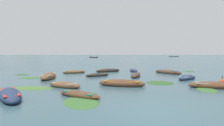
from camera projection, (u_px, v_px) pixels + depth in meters
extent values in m
plane|color=#385660|center=(105.00, 55.00, 1505.57)|extent=(6000.00, 6000.00, 0.00)
cone|color=#56665B|center=(37.00, 46.00, 2459.00)|extent=(895.30, 895.30, 242.89)
cone|color=slate|center=(80.00, 40.00, 2206.25)|extent=(1370.98, 1370.98, 378.07)
cone|color=slate|center=(154.00, 44.00, 2454.83)|extent=(849.60, 849.60, 291.05)
cone|color=slate|center=(216.00, 42.00, 2258.62)|extent=(1100.10, 1100.10, 328.78)
ellipsoid|color=brown|center=(74.00, 72.00, 25.90)|extent=(3.55, 2.09, 0.53)
cube|color=olive|center=(74.00, 71.00, 25.89)|extent=(2.56, 1.50, 0.05)
cube|color=brown|center=(74.00, 71.00, 25.89)|extent=(0.31, 0.76, 0.04)
ellipsoid|color=brown|center=(216.00, 86.00, 14.47)|extent=(4.59, 2.22, 0.65)
cube|color=#B7B2A3|center=(216.00, 83.00, 14.46)|extent=(3.31, 1.60, 0.05)
cube|color=brown|center=(216.00, 83.00, 14.45)|extent=(0.27, 0.85, 0.04)
ellipsoid|color=#2D2826|center=(108.00, 71.00, 27.98)|extent=(4.43, 3.20, 0.64)
cube|color=orange|center=(108.00, 69.00, 27.97)|extent=(3.19, 2.31, 0.05)
cube|color=#2D2826|center=(108.00, 69.00, 27.97)|extent=(0.49, 0.82, 0.04)
ellipsoid|color=#4C3323|center=(168.00, 72.00, 25.45)|extent=(3.57, 4.24, 0.66)
cube|color=#28519E|center=(168.00, 71.00, 25.44)|extent=(2.57, 3.05, 0.05)
cube|color=#4C3323|center=(168.00, 70.00, 25.44)|extent=(0.71, 0.55, 0.04)
ellipsoid|color=navy|center=(187.00, 78.00, 19.68)|extent=(3.48, 3.34, 0.58)
cube|color=#B7B2A3|center=(187.00, 76.00, 19.68)|extent=(2.51, 2.40, 0.05)
cube|color=navy|center=(187.00, 76.00, 19.67)|extent=(0.62, 0.67, 0.04)
ellipsoid|color=brown|center=(122.00, 83.00, 15.43)|extent=(4.38, 2.37, 0.71)
cube|color=orange|center=(122.00, 81.00, 15.42)|extent=(3.16, 1.71, 0.05)
cube|color=brown|center=(122.00, 81.00, 15.41)|extent=(0.31, 0.88, 0.04)
ellipsoid|color=brown|center=(64.00, 85.00, 14.77)|extent=(3.34, 2.44, 0.59)
cube|color=#B7B2A3|center=(64.00, 83.00, 14.76)|extent=(2.41, 1.76, 0.05)
cube|color=brown|center=(64.00, 83.00, 14.76)|extent=(0.40, 0.66, 0.04)
ellipsoid|color=#4C3323|center=(136.00, 75.00, 21.89)|extent=(2.15, 3.95, 0.59)
cube|color=#28519E|center=(136.00, 74.00, 21.88)|extent=(1.55, 2.85, 0.05)
cube|color=#4C3323|center=(136.00, 73.00, 21.88)|extent=(0.72, 0.29, 0.04)
ellipsoid|color=brown|center=(48.00, 76.00, 20.13)|extent=(1.77, 4.45, 0.85)
cube|color=#B7B2A3|center=(48.00, 74.00, 20.11)|extent=(1.28, 3.20, 0.05)
cube|color=brown|center=(48.00, 74.00, 20.11)|extent=(0.97, 0.16, 0.04)
ellipsoid|color=brown|center=(79.00, 95.00, 11.43)|extent=(3.26, 2.52, 0.49)
cube|color=#197A56|center=(79.00, 92.00, 11.42)|extent=(2.35, 1.82, 0.05)
cube|color=brown|center=(79.00, 92.00, 11.42)|extent=(0.38, 0.53, 0.04)
ellipsoid|color=#2D2826|center=(97.00, 75.00, 22.20)|extent=(3.25, 2.18, 0.51)
cube|color=olive|center=(97.00, 74.00, 22.20)|extent=(2.34, 1.57, 0.05)
cube|color=#2D2826|center=(97.00, 74.00, 22.19)|extent=(0.33, 0.56, 0.04)
ellipsoid|color=navy|center=(10.00, 95.00, 11.07)|extent=(3.34, 4.27, 0.70)
cube|color=#B22D28|center=(10.00, 92.00, 11.06)|extent=(2.40, 3.08, 0.05)
cube|color=navy|center=(10.00, 91.00, 11.06)|extent=(0.73, 0.51, 0.04)
ellipsoid|color=navy|center=(133.00, 71.00, 28.26)|extent=(1.18, 3.21, 0.54)
cube|color=#B22D28|center=(133.00, 70.00, 28.25)|extent=(0.85, 2.31, 0.05)
cube|color=navy|center=(133.00, 69.00, 28.25)|extent=(0.65, 0.13, 0.04)
cube|color=navy|center=(174.00, 57.00, 201.62)|extent=(11.09, 6.07, 0.90)
cylinder|color=#4C4742|center=(170.00, 56.00, 201.23)|extent=(0.10, 0.10, 1.80)
cylinder|color=#4C4742|center=(170.00, 56.00, 203.73)|extent=(0.10, 0.10, 1.80)
cylinder|color=#4C4742|center=(178.00, 56.00, 199.41)|extent=(0.10, 0.10, 1.80)
cylinder|color=#4C4742|center=(177.00, 56.00, 201.90)|extent=(0.10, 0.10, 1.80)
cube|color=#9E998E|center=(174.00, 55.00, 201.52)|extent=(9.32, 5.10, 0.12)
cube|color=#2D2826|center=(94.00, 57.00, 145.69)|extent=(7.11, 2.32, 0.90)
cylinder|color=#4C4742|center=(97.00, 56.00, 146.62)|extent=(0.10, 0.10, 1.80)
cylinder|color=#4C4742|center=(97.00, 56.00, 144.92)|extent=(0.10, 0.10, 1.80)
cylinder|color=#4C4742|center=(91.00, 56.00, 146.34)|extent=(0.10, 0.10, 1.80)
cylinder|color=#4C4742|center=(91.00, 56.00, 144.64)|extent=(0.10, 0.10, 1.80)
cube|color=beige|center=(94.00, 55.00, 145.59)|extent=(5.97, 1.95, 0.12)
sphere|color=#DB4C1E|center=(222.00, 82.00, 17.27)|extent=(0.48, 0.48, 0.48)
cylinder|color=black|center=(222.00, 78.00, 17.26)|extent=(0.06, 0.06, 0.62)
ellipsoid|color=#2D5628|center=(189.00, 72.00, 28.27)|extent=(1.99, 2.25, 0.14)
ellipsoid|color=#38662D|center=(81.00, 102.00, 10.15)|extent=(2.88, 3.42, 0.14)
ellipsoid|color=#477033|center=(32.00, 88.00, 14.34)|extent=(3.75, 2.23, 0.14)
ellipsoid|color=#38662D|center=(30.00, 78.00, 20.46)|extent=(2.47, 1.48, 0.14)
ellipsoid|color=#2D5628|center=(160.00, 83.00, 16.96)|extent=(3.55, 3.57, 0.14)
ellipsoid|color=#38662D|center=(207.00, 90.00, 13.71)|extent=(2.13, 2.68, 0.14)
ellipsoid|color=#2D5628|center=(22.00, 75.00, 23.76)|extent=(2.43, 1.96, 0.14)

